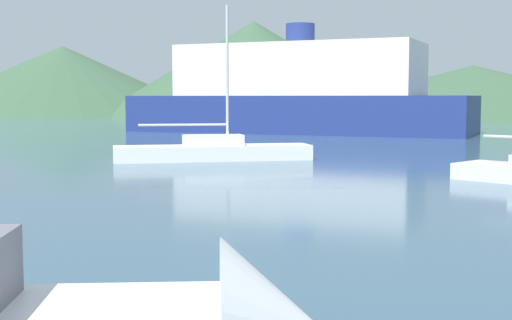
% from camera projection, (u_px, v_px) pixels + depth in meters
% --- Properties ---
extents(sailboat_inner, '(8.47, 5.23, 6.67)m').
position_uv_depth(sailboat_inner, '(213.00, 151.00, 30.88)').
color(sailboat_inner, white).
rests_on(sailboat_inner, ground_plane).
extents(ferry_distant, '(27.42, 13.48, 8.39)m').
position_uv_depth(ferry_distant, '(300.00, 94.00, 55.49)').
color(ferry_distant, navy).
rests_on(ferry_distant, ground_plane).
extents(hill_west, '(46.99, 46.99, 10.58)m').
position_uv_depth(hill_west, '(63.00, 81.00, 109.77)').
color(hill_west, '#38563D').
rests_on(hill_west, ground_plane).
extents(hill_central, '(45.36, 45.36, 13.63)m').
position_uv_depth(hill_central, '(254.00, 69.00, 102.80)').
color(hill_central, '#38563D').
rests_on(hill_central, ground_plane).
extents(hill_east, '(54.65, 54.65, 7.18)m').
position_uv_depth(hill_east, '(473.00, 91.00, 99.79)').
color(hill_east, '#38563D').
rests_on(hill_east, ground_plane).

